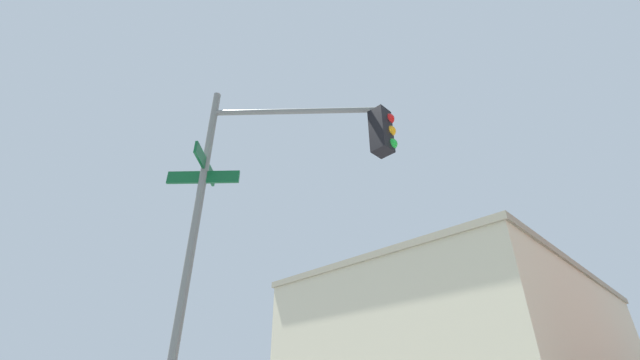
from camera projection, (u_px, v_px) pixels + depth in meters
name	position (u px, v px, depth m)	size (l,w,h in m)	color
traffic_signal_near	(284.00, 183.00, 5.94)	(2.62, 2.47, 6.05)	slate
building_stucco	(473.00, 356.00, 28.41)	(16.93, 23.92, 9.26)	beige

